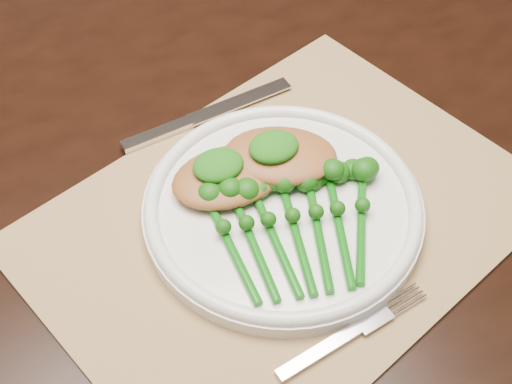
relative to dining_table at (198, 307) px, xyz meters
name	(u,v)px	position (x,y,z in m)	size (l,w,h in m)	color
dining_table	(198,307)	(0.00, 0.00, 0.00)	(1.61, 0.91, 0.75)	black
placemat	(284,219)	(0.06, -0.16, 0.38)	(0.48, 0.35, 0.00)	#98784D
dinner_plate	(283,207)	(0.06, -0.15, 0.39)	(0.28, 0.28, 0.03)	silver
knife	(192,120)	(0.02, 0.01, 0.38)	(0.21, 0.04, 0.01)	silver
fork	(362,326)	(0.07, -0.30, 0.38)	(0.16, 0.04, 0.00)	silver
chicken_fillet_left	(228,176)	(0.02, -0.11, 0.41)	(0.12, 0.08, 0.02)	#9A5C2C
chicken_fillet_right	(280,155)	(0.08, -0.11, 0.41)	(0.12, 0.08, 0.02)	#9A5C2C
pesto_dollop_left	(218,165)	(0.01, -0.10, 0.42)	(0.05, 0.04, 0.02)	#0F4C0A
pesto_dollop_right	(274,147)	(0.07, -0.11, 0.43)	(0.05, 0.04, 0.02)	#0F4C0A
broccolini_bundle	(297,237)	(0.05, -0.20, 0.40)	(0.18, 0.19, 0.04)	#0B550B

